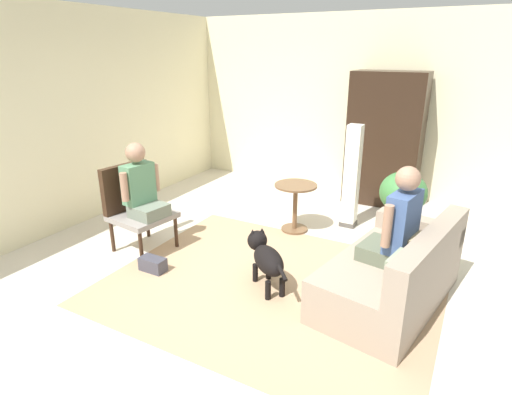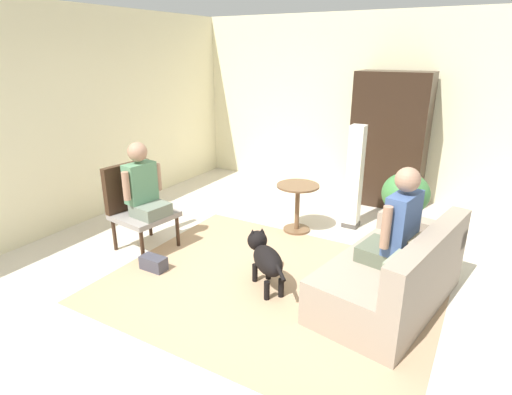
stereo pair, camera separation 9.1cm
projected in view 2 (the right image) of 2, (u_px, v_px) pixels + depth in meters
ground_plane at (258, 278)px, 4.34m from camera, size 7.93×7.93×0.00m
back_wall at (363, 106)px, 6.62m from camera, size 6.28×0.12×2.79m
left_wall at (78, 118)px, 5.48m from camera, size 0.12×7.21×2.79m
area_rug at (271, 285)px, 4.21m from camera, size 3.18×2.57×0.01m
couch at (395, 276)px, 3.81m from camera, size 1.14×1.75×0.80m
armchair at (136, 201)px, 4.90m from camera, size 0.69×0.70×1.00m
person_on_couch at (397, 226)px, 3.65m from camera, size 0.49×0.56×0.90m
person_on_armchair at (143, 185)px, 4.72m from camera, size 0.45×0.51×0.83m
round_end_table at (297, 202)px, 5.35m from camera, size 0.54×0.54×0.63m
dog at (265, 257)px, 4.10m from camera, size 0.67×0.60×0.52m
potted_plant at (405, 201)px, 4.81m from camera, size 0.54×0.54×0.93m
column_lamp at (355, 178)px, 5.39m from camera, size 0.20×0.20×1.36m
armoire_cabinet at (389, 140)px, 6.16m from camera, size 1.05×0.56×1.96m
handbag at (154, 263)px, 4.48m from camera, size 0.28×0.15×0.15m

